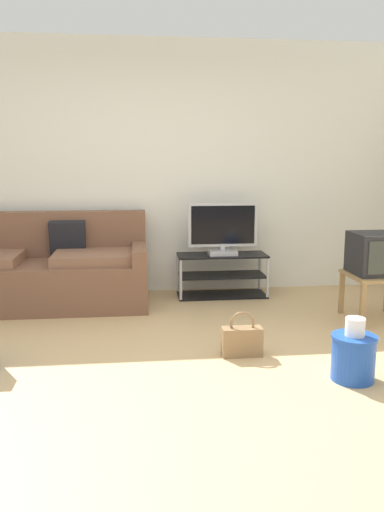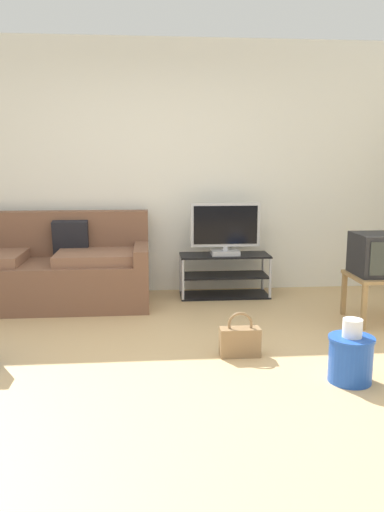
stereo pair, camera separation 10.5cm
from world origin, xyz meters
name	(u,v)px [view 2 (the right image)]	position (x,y,z in m)	size (l,w,h in m)	color
ground_plane	(144,381)	(0.00, 0.00, -0.01)	(9.00, 9.80, 0.02)	tan
wall_back	(144,169)	(0.00, 2.45, 1.35)	(9.00, 0.10, 2.70)	silver
couch	(43,271)	(-1.02, 1.95, 0.34)	(2.13, 0.89, 0.92)	brown
tv_stand	(224,275)	(0.85, 2.09, 0.23)	(0.95, 0.38, 0.45)	black
flat_tv	(225,229)	(0.85, 2.07, 0.73)	(0.73, 0.22, 0.55)	#B2B2B7
side_table	(379,282)	(2.10, 1.10, 0.36)	(0.51, 0.51, 0.43)	#9E7A4C
crt_tv	(380,254)	(2.10, 1.12, 0.61)	(0.45, 0.42, 0.37)	#232326
handbag	(240,341)	(0.71, 0.37, 0.12)	(0.30, 0.12, 0.34)	olive
cleaning_bucket	(351,356)	(1.35, -0.13, 0.18)	(0.30, 0.30, 0.43)	blue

